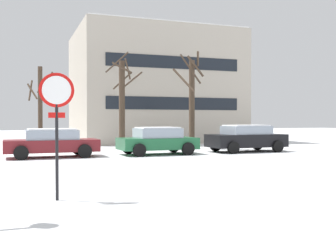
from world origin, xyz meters
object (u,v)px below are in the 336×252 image
stop_sign (57,111)px  parked_car_black (246,138)px  parked_car_maroon (52,142)px  parked_car_green (158,140)px

stop_sign → parked_car_black: (11.04, 10.50, -1.21)m
parked_car_maroon → parked_car_green: parked_car_green is taller
stop_sign → parked_car_green: size_ratio=0.71×
parked_car_green → parked_car_black: size_ratio=0.92×
parked_car_green → parked_car_maroon: bearing=177.5°
parked_car_maroon → parked_car_black: (10.37, -0.19, 0.06)m
parked_car_maroon → stop_sign: bearing=-93.6°
parked_car_black → parked_car_green: bearing=-179.5°
parked_car_green → parked_car_black: parked_car_black is taller
parked_car_green → parked_car_black: bearing=0.5°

